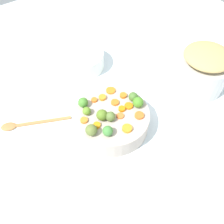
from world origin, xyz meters
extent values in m
cube|color=white|center=(0.00, 0.00, 0.01)|extent=(2.40, 2.40, 0.02)
cylinder|color=#B7A79A|center=(0.00, -0.01, 0.06)|extent=(0.29, 0.29, 0.08)
cylinder|color=beige|center=(0.46, -0.06, 0.09)|extent=(0.23, 0.23, 0.15)
ellipsoid|color=tan|center=(0.46, -0.06, 0.20)|extent=(0.20, 0.20, 0.05)
cylinder|color=orange|center=(0.04, 0.02, 0.11)|extent=(0.04, 0.04, 0.01)
cylinder|color=orange|center=(0.09, 0.03, 0.11)|extent=(0.04, 0.04, 0.01)
cylinder|color=orange|center=(0.07, 0.09, 0.11)|extent=(0.05, 0.05, 0.01)
cylinder|color=orange|center=(0.01, 0.07, 0.11)|extent=(0.04, 0.04, 0.01)
cylinder|color=orange|center=(0.08, -0.08, 0.11)|extent=(0.05, 0.05, 0.01)
cylinder|color=orange|center=(0.00, -0.10, 0.11)|extent=(0.05, 0.05, 0.01)
cylinder|color=orange|center=(-0.11, 0.02, 0.11)|extent=(0.03, 0.03, 0.01)
cylinder|color=orange|center=(-0.08, -0.03, 0.11)|extent=(0.04, 0.04, 0.01)
cylinder|color=orange|center=(-0.02, 0.08, 0.11)|extent=(0.03, 0.03, 0.01)
cylinder|color=orange|center=(0.02, -0.04, 0.11)|extent=(0.04, 0.04, 0.01)
cylinder|color=orange|center=(0.07, -0.02, 0.11)|extent=(0.05, 0.05, 0.01)
cylinder|color=orange|center=(0.04, -0.02, 0.11)|extent=(0.03, 0.03, 0.01)
sphere|color=#428338|center=(-0.07, -0.08, 0.12)|extent=(0.04, 0.04, 0.04)
sphere|color=#47842E|center=(-0.07, 0.09, 0.12)|extent=(0.04, 0.04, 0.04)
sphere|color=#5E6E31|center=(-0.12, -0.04, 0.13)|extent=(0.04, 0.04, 0.04)
sphere|color=#498925|center=(0.10, -0.04, 0.13)|extent=(0.04, 0.04, 0.04)
sphere|color=#567724|center=(-0.05, -0.01, 0.13)|extent=(0.04, 0.04, 0.04)
sphere|color=#476E2D|center=(0.11, -0.01, 0.12)|extent=(0.04, 0.04, 0.04)
sphere|color=olive|center=(-0.08, 0.05, 0.12)|extent=(0.03, 0.03, 0.03)
sphere|color=#587034|center=(-0.02, -0.03, 0.12)|extent=(0.04, 0.04, 0.04)
cube|color=#B17843|center=(-0.22, 0.18, 0.02)|extent=(0.22, 0.11, 0.01)
ellipsoid|color=#B17843|center=(-0.35, 0.24, 0.03)|extent=(0.07, 0.07, 0.01)
cylinder|color=white|center=(0.10, 0.38, 0.06)|extent=(0.22, 0.22, 0.08)
camera|label=1|loc=(-0.35, -0.48, 0.86)|focal=39.43mm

